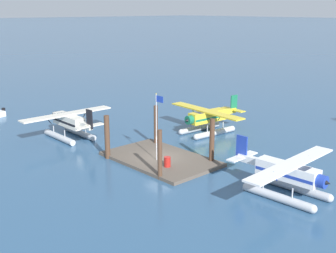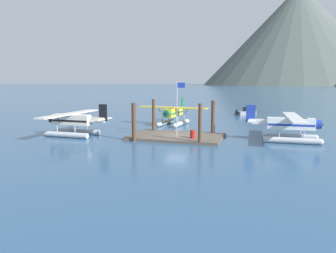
% 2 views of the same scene
% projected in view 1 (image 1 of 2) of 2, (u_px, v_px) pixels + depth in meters
% --- Properties ---
extents(ground_plane, '(1200.00, 1200.00, 0.00)m').
position_uv_depth(ground_plane, '(161.00, 160.00, 40.33)').
color(ground_plane, '#2D5175').
extents(dock_platform, '(10.46, 6.51, 0.30)m').
position_uv_depth(dock_platform, '(161.00, 159.00, 40.29)').
color(dock_platform, brown).
rests_on(dock_platform, ground).
extents(piling_near_left, '(0.49, 0.49, 4.12)m').
position_uv_depth(piling_near_left, '(107.00, 137.00, 40.40)').
color(piling_near_left, '#4C3323').
rests_on(piling_near_left, ground).
extents(piling_near_right, '(0.37, 0.37, 4.21)m').
position_uv_depth(piling_near_right, '(160.00, 155.00, 35.39)').
color(piling_near_right, '#4C3323').
rests_on(piling_near_right, ground).
extents(piling_far_left, '(0.39, 0.39, 4.19)m').
position_uv_depth(piling_far_left, '(156.00, 126.00, 44.17)').
color(piling_far_left, '#4C3323').
rests_on(piling_far_left, ground).
extents(piling_far_right, '(0.45, 0.45, 4.16)m').
position_uv_depth(piling_far_right, '(212.00, 141.00, 39.03)').
color(piling_far_right, '#4C3323').
rests_on(piling_far_right, ground).
extents(flagpole, '(0.95, 0.10, 6.14)m').
position_uv_depth(flagpole, '(157.00, 119.00, 38.52)').
color(flagpole, silver).
rests_on(flagpole, dock_platform).
extents(fuel_drum, '(0.62, 0.62, 0.88)m').
position_uv_depth(fuel_drum, '(167.00, 162.00, 37.81)').
color(fuel_drum, '#AD1E19').
rests_on(fuel_drum, dock_platform).
extents(seaplane_white_stbd_fwd, '(7.98, 10.45, 3.84)m').
position_uv_depth(seaplane_white_stbd_fwd, '(287.00, 176.00, 32.29)').
color(seaplane_white_stbd_fwd, '#B7BABF').
rests_on(seaplane_white_stbd_fwd, ground).
extents(seaplane_yellow_bow_left, '(10.48, 7.97, 3.84)m').
position_uv_depth(seaplane_yellow_bow_left, '(207.00, 119.00, 48.80)').
color(seaplane_yellow_bow_left, '#B7BABF').
rests_on(seaplane_yellow_bow_left, ground).
extents(seaplane_cream_port_aft, '(7.98, 10.42, 3.84)m').
position_uv_depth(seaplane_cream_port_aft, '(69.00, 124.00, 46.98)').
color(seaplane_cream_port_aft, '#B7BABF').
rests_on(seaplane_cream_port_aft, ground).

